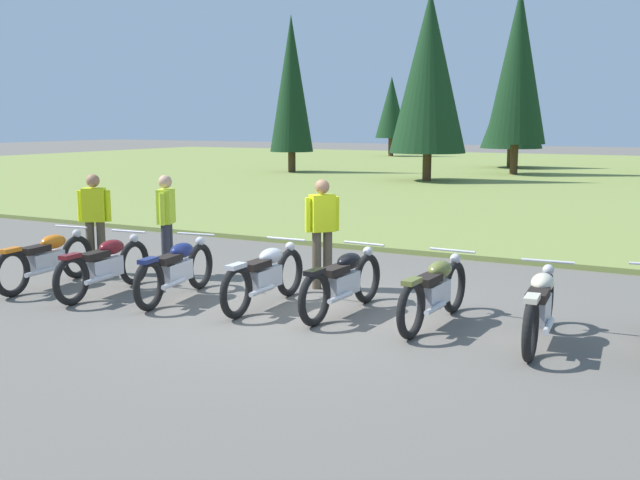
# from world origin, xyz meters

# --- Properties ---
(ground_plane) EXTENTS (140.00, 140.00, 0.00)m
(ground_plane) POSITION_xyz_m (0.00, 0.00, 0.00)
(ground_plane) COLOR #605B54
(grass_moorland) EXTENTS (80.00, 44.00, 0.10)m
(grass_moorland) POSITION_xyz_m (0.00, 26.74, 0.05)
(grass_moorland) COLOR olive
(grass_moorland) RESTS_ON ground
(motorcycle_orange) EXTENTS (0.62, 2.10, 0.88)m
(motorcycle_orange) POSITION_xyz_m (-4.20, -0.48, 0.44)
(motorcycle_orange) COLOR black
(motorcycle_orange) RESTS_ON ground
(motorcycle_maroon) EXTENTS (0.62, 2.10, 0.88)m
(motorcycle_maroon) POSITION_xyz_m (-3.05, -0.42, 0.44)
(motorcycle_maroon) COLOR black
(motorcycle_maroon) RESTS_ON ground
(motorcycle_navy) EXTENTS (0.65, 2.09, 0.88)m
(motorcycle_navy) POSITION_xyz_m (-1.93, -0.15, 0.44)
(motorcycle_navy) COLOR black
(motorcycle_navy) RESTS_ON ground
(motorcycle_silver) EXTENTS (0.62, 2.10, 0.88)m
(motorcycle_silver) POSITION_xyz_m (-0.58, 0.08, 0.44)
(motorcycle_silver) COLOR black
(motorcycle_silver) RESTS_ON ground
(motorcycle_black) EXTENTS (0.62, 2.10, 0.88)m
(motorcycle_black) POSITION_xyz_m (0.53, 0.25, 0.44)
(motorcycle_black) COLOR black
(motorcycle_black) RESTS_ON ground
(motorcycle_olive) EXTENTS (0.62, 2.10, 0.88)m
(motorcycle_olive) POSITION_xyz_m (1.79, 0.30, 0.44)
(motorcycle_olive) COLOR black
(motorcycle_olive) RESTS_ON ground
(motorcycle_cream) EXTENTS (0.62, 2.10, 0.88)m
(motorcycle_cream) POSITION_xyz_m (3.12, 0.12, 0.44)
(motorcycle_cream) COLOR black
(motorcycle_cream) RESTS_ON ground
(rider_in_hivis_vest) EXTENTS (0.35, 0.51, 1.67)m
(rider_in_hivis_vest) POSITION_xyz_m (-3.09, 1.03, 0.95)
(rider_in_hivis_vest) COLOR #2D2D38
(rider_in_hivis_vest) RESTS_ON ground
(rider_with_back_turned) EXTENTS (0.48, 0.37, 1.67)m
(rider_with_back_turned) POSITION_xyz_m (-4.28, 0.64, 0.95)
(rider_with_back_turned) COLOR #4C4233
(rider_with_back_turned) RESTS_ON ground
(rider_checking_bike) EXTENTS (0.40, 0.44, 1.67)m
(rider_checking_bike) POSITION_xyz_m (-0.42, 1.45, 0.95)
(rider_checking_bike) COLOR #4C4233
(rider_checking_bike) RESTS_ON ground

